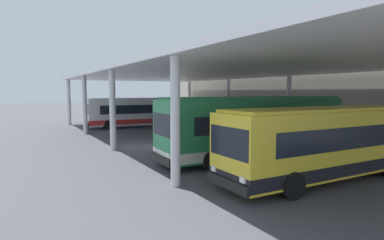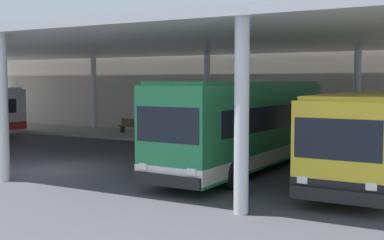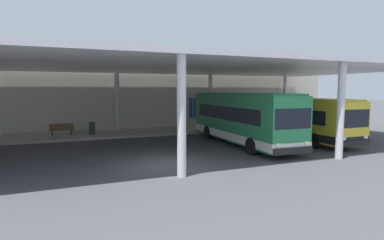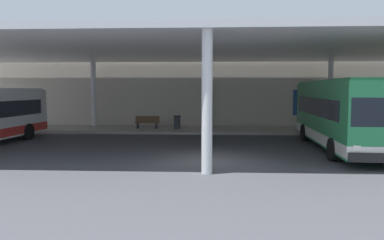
{
  "view_description": "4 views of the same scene",
  "coord_description": "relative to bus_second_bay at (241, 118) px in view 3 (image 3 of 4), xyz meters",
  "views": [
    {
      "loc": [
        20.71,
        -8.19,
        3.85
      ],
      "look_at": [
        1.0,
        2.92,
        1.83
      ],
      "focal_mm": 29.78,
      "sensor_mm": 36.0,
      "label": 1
    },
    {
      "loc": [
        14.48,
        -14.74,
        3.58
      ],
      "look_at": [
        4.66,
        3.08,
        1.99
      ],
      "focal_mm": 46.53,
      "sensor_mm": 36.0,
      "label": 2
    },
    {
      "loc": [
        -4.86,
        -15.16,
        3.78
      ],
      "look_at": [
        3.61,
        4.9,
        1.7
      ],
      "focal_mm": 29.67,
      "sensor_mm": 36.0,
      "label": 3
    },
    {
      "loc": [
        0.2,
        -16.42,
        3.12
      ],
      "look_at": [
        -0.93,
        4.66,
        1.4
      ],
      "focal_mm": 35.7,
      "sensor_mm": 36.0,
      "label": 4
    }
  ],
  "objects": [
    {
      "name": "ground_plane",
      "position": [
        -6.81,
        -3.68,
        -1.84
      ],
      "size": [
        200.0,
        200.0,
        0.0
      ],
      "primitive_type": "plane",
      "color": "#47474C"
    },
    {
      "name": "platform_kerb",
      "position": [
        -6.81,
        8.07,
        -1.75
      ],
      "size": [
        42.0,
        4.5,
        0.18
      ],
      "primitive_type": "cube",
      "color": "#A39E93",
      "rests_on": "ground"
    },
    {
      "name": "station_building_facade",
      "position": [
        -6.81,
        11.32,
        1.56
      ],
      "size": [
        48.0,
        1.6,
        6.81
      ],
      "primitive_type": "cube",
      "color": "beige",
      "rests_on": "ground"
    },
    {
      "name": "canopy_shelter",
      "position": [
        -6.81,
        1.82,
        3.45
      ],
      "size": [
        40.0,
        17.0,
        5.55
      ],
      "color": "silver",
      "rests_on": "ground"
    },
    {
      "name": "bus_second_bay",
      "position": [
        0.0,
        0.0,
        0.0
      ],
      "size": [
        3.09,
        11.44,
        3.57
      ],
      "color": "#28844C",
      "rests_on": "ground"
    },
    {
      "name": "bus_middle_bay",
      "position": [
        4.8,
        -0.02,
        -0.19
      ],
      "size": [
        2.8,
        10.55,
        3.17
      ],
      "color": "yellow",
      "rests_on": "ground"
    },
    {
      "name": "bench_waiting",
      "position": [
        -11.5,
        8.14,
        -1.18
      ],
      "size": [
        1.8,
        0.45,
        0.92
      ],
      "color": "brown",
      "rests_on": "platform_kerb"
    },
    {
      "name": "trash_bin",
      "position": [
        -9.21,
        7.83,
        -1.16
      ],
      "size": [
        0.52,
        0.52,
        0.98
      ],
      "color": "#33383D",
      "rests_on": "platform_kerb"
    },
    {
      "name": "banner_sign",
      "position": [
        -0.57,
        7.26,
        0.14
      ],
      "size": [
        0.7,
        0.12,
        3.2
      ],
      "color": "#B2B2B7",
      "rests_on": "platform_kerb"
    }
  ]
}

